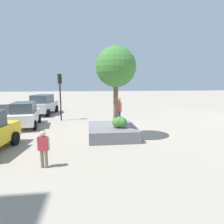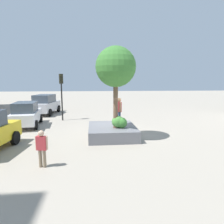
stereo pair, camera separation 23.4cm
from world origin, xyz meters
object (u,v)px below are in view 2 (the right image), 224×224
object	(u,v)px
planter_ledge	(112,131)
traffic_light_corner	(61,89)
skateboarder	(119,109)
bystander_watching	(42,146)
plaza_tree	(116,67)
sedan_parked	(45,104)
skateboard	(119,124)
police_car	(26,114)

from	to	relation	value
planter_ledge	traffic_light_corner	world-z (taller)	traffic_light_corner
traffic_light_corner	skateboarder	bearing A→B (deg)	-140.52
planter_ledge	bystander_watching	world-z (taller)	bystander_watching
plaza_tree	skateboarder	distance (m)	2.70
sedan_parked	traffic_light_corner	xyz separation A→B (m)	(-3.69, -2.34, 1.77)
skateboarder	bystander_watching	distance (m)	5.93
traffic_light_corner	bystander_watching	bearing A→B (deg)	-176.13
skateboard	police_car	size ratio (longest dim) A/B	0.19
traffic_light_corner	plaza_tree	bearing A→B (deg)	-146.59
planter_ledge	traffic_light_corner	xyz separation A→B (m)	(5.73, 3.93, 2.50)
police_car	skateboard	bearing A→B (deg)	-114.92
plaza_tree	skateboarder	size ratio (longest dim) A/B	2.86
skateboarder	police_car	xyz separation A→B (m)	(3.18, 6.84, -0.76)
skateboard	sedan_parked	distance (m)	11.31
skateboarder	traffic_light_corner	xyz separation A→B (m)	(5.38, 4.43, 1.11)
traffic_light_corner	bystander_watching	distance (m)	10.09
planter_ledge	bystander_watching	bearing A→B (deg)	141.79
plaza_tree	traffic_light_corner	bearing A→B (deg)	33.41
skateboarder	police_car	bearing A→B (deg)	65.08
planter_ledge	police_car	world-z (taller)	police_car
skateboard	police_car	distance (m)	7.54
traffic_light_corner	police_car	bearing A→B (deg)	132.35
planter_ledge	police_car	size ratio (longest dim) A/B	0.78
plaza_tree	bystander_watching	distance (m)	6.06
police_car	bystander_watching	distance (m)	8.28
police_car	traffic_light_corner	distance (m)	3.76
bystander_watching	plaza_tree	bearing A→B (deg)	-43.11
police_car	sedan_parked	bearing A→B (deg)	-0.71
plaza_tree	sedan_parked	xyz separation A→B (m)	(9.90, 6.44, -3.21)
skateboarder	skateboard	bearing A→B (deg)	-75.96
plaza_tree	skateboard	bearing A→B (deg)	-21.34
planter_ledge	sedan_parked	distance (m)	11.34
sedan_parked	traffic_light_corner	size ratio (longest dim) A/B	1.14
skateboard	bystander_watching	bearing A→B (deg)	140.16
skateboard	skateboarder	size ratio (longest dim) A/B	0.49
plaza_tree	sedan_parked	bearing A→B (deg)	33.03
skateboard	planter_ledge	bearing A→B (deg)	125.89
plaza_tree	traffic_light_corner	world-z (taller)	plaza_tree
skateboard	traffic_light_corner	bearing A→B (deg)	39.48
skateboarder	bystander_watching	bearing A→B (deg)	140.16
plaza_tree	bystander_watching	bearing A→B (deg)	136.89
planter_ledge	traffic_light_corner	bearing A→B (deg)	34.45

